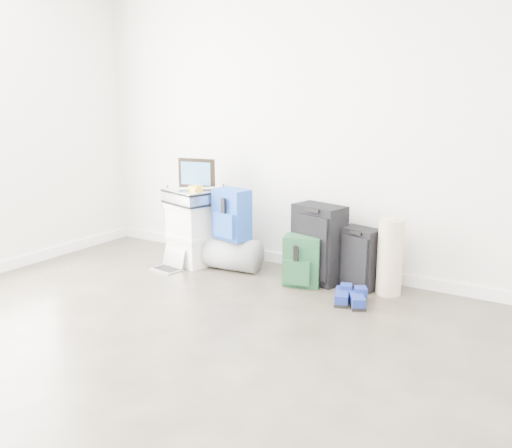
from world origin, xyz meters
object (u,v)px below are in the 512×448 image
Objects in this scene: briefcase at (191,197)px; carry_on at (359,258)px; laptop at (170,264)px; duffel_bag at (233,254)px; large_suitcase at (318,244)px; boxes_stack at (192,234)px.

carry_on is (1.60, 0.19, -0.40)m from briefcase.
briefcase is 1.55× the size of laptop.
briefcase is at bearing -178.94° from duffel_bag.
laptop is at bearing -155.78° from duffel_bag.
large_suitcase is (0.80, 0.11, 0.19)m from duffel_bag.
carry_on is at bearing 17.78° from large_suitcase.
duffel_bag is at bearing -158.38° from carry_on.
carry_on is at bearing 24.58° from laptop.
duffel_bag is 0.83m from large_suitcase.
duffel_bag is at bearing 40.16° from laptop.
large_suitcase is (1.24, 0.17, 0.04)m from boxes_stack.
large_suitcase is 1.31× the size of carry_on.
boxes_stack is 0.36m from briefcase.
briefcase is at bearing -158.30° from carry_on.
boxes_stack is 1.61m from carry_on.
large_suitcase is 1.41m from laptop.
briefcase is 0.91× the size of carry_on.
boxes_stack is at bearing 83.01° from laptop.
carry_on is 1.74m from laptop.
carry_on is (0.36, 0.02, -0.08)m from large_suitcase.
briefcase is (-0.00, 0.00, 0.36)m from boxes_stack.
duffel_bag is at bearing 20.03° from boxes_stack.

